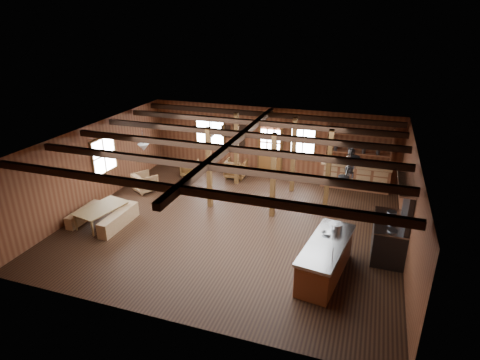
# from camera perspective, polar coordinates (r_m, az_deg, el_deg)

# --- Properties ---
(room) EXTENTS (10.04, 9.04, 2.84)m
(room) POSITION_cam_1_polar(r_m,az_deg,el_deg) (12.12, -1.01, -0.54)
(room) COLOR black
(room) RESTS_ON ground
(ceiling_joists) EXTENTS (9.80, 8.82, 0.18)m
(ceiling_joists) POSITION_cam_1_polar(r_m,az_deg,el_deg) (11.84, -0.77, 5.49)
(ceiling_joists) COLOR black
(ceiling_joists) RESTS_ON ceiling
(timber_posts) EXTENTS (3.95, 2.35, 2.80)m
(timber_posts) POSITION_cam_1_polar(r_m,az_deg,el_deg) (13.83, 3.92, 2.39)
(timber_posts) COLOR #442B13
(timber_posts) RESTS_ON floor
(back_door) EXTENTS (1.02, 0.08, 2.15)m
(back_door) POSITION_cam_1_polar(r_m,az_deg,el_deg) (16.29, 4.28, 3.59)
(back_door) COLOR brown
(back_door) RESTS_ON floor
(window_back_left) EXTENTS (1.32, 0.06, 1.32)m
(window_back_left) POSITION_cam_1_polar(r_m,az_deg,el_deg) (16.88, -4.27, 6.83)
(window_back_left) COLOR white
(window_back_left) RESTS_ON wall_back
(window_back_right) EXTENTS (1.02, 0.06, 1.32)m
(window_back_right) POSITION_cam_1_polar(r_m,az_deg,el_deg) (15.82, 8.94, 5.54)
(window_back_right) COLOR white
(window_back_right) RESTS_ON wall_back
(window_left) EXTENTS (0.14, 1.24, 1.32)m
(window_left) POSITION_cam_1_polar(r_m,az_deg,el_deg) (14.76, -18.81, 3.35)
(window_left) COLOR white
(window_left) RESTS_ON wall_back
(notice_boards) EXTENTS (1.08, 0.03, 0.90)m
(notice_boards) POSITION_cam_1_polar(r_m,az_deg,el_deg) (16.48, -0.72, 6.64)
(notice_boards) COLOR beige
(notice_boards) RESTS_ON wall_back
(back_counter) EXTENTS (2.55, 0.60, 2.45)m
(back_counter) POSITION_cam_1_polar(r_m,az_deg,el_deg) (15.71, 16.09, 0.93)
(back_counter) COLOR brown
(back_counter) RESTS_ON floor
(pendant_lamps) EXTENTS (1.86, 2.36, 0.66)m
(pendant_lamps) POSITION_cam_1_polar(r_m,az_deg,el_deg) (13.55, -8.63, 5.56)
(pendant_lamps) COLOR #313033
(pendant_lamps) RESTS_ON ceiling
(pot_rack) EXTENTS (0.46, 3.00, 0.44)m
(pot_rack) POSITION_cam_1_polar(r_m,az_deg,el_deg) (11.40, 15.27, 1.82)
(pot_rack) COLOR #313033
(pot_rack) RESTS_ON ceiling
(kitchen_island) EXTENTS (1.24, 2.60, 1.20)m
(kitchen_island) POSITION_cam_1_polar(r_m,az_deg,el_deg) (10.44, 12.03, -10.92)
(kitchen_island) COLOR brown
(kitchen_island) RESTS_ON floor
(step_stool) EXTENTS (0.52, 0.38, 0.45)m
(step_stool) POSITION_cam_1_polar(r_m,az_deg,el_deg) (11.43, 12.22, -9.24)
(step_stool) COLOR olive
(step_stool) RESTS_ON floor
(commercial_range) EXTENTS (0.89, 1.74, 2.15)m
(commercial_range) POSITION_cam_1_polar(r_m,az_deg,el_deg) (11.68, 20.81, -7.01)
(commercial_range) COLOR #313033
(commercial_range) RESTS_ON floor
(dining_table) EXTENTS (1.19, 1.75, 0.56)m
(dining_table) POSITION_cam_1_polar(r_m,az_deg,el_deg) (13.37, -18.89, -4.82)
(dining_table) COLOR olive
(dining_table) RESTS_ON floor
(bench_wall) EXTENTS (0.27, 1.45, 0.40)m
(bench_wall) POSITION_cam_1_polar(r_m,az_deg,el_deg) (13.85, -21.34, -4.59)
(bench_wall) COLOR olive
(bench_wall) RESTS_ON floor
(bench_aisle) EXTENTS (0.33, 1.75, 0.48)m
(bench_aisle) POSITION_cam_1_polar(r_m,az_deg,el_deg) (13.06, -16.84, -5.41)
(bench_aisle) COLOR olive
(bench_aisle) RESTS_ON floor
(armchair_a) EXTENTS (0.80, 0.82, 0.62)m
(armchair_a) POSITION_cam_1_polar(r_m,az_deg,el_deg) (16.59, -7.16, 1.74)
(armchair_a) COLOR brown
(armchair_a) RESTS_ON floor
(armchair_b) EXTENTS (0.83, 0.85, 0.75)m
(armchair_b) POSITION_cam_1_polar(r_m,az_deg,el_deg) (16.21, -0.58, 1.65)
(armchair_b) COLOR brown
(armchair_b) RESTS_ON floor
(armchair_c) EXTENTS (1.04, 1.05, 0.70)m
(armchair_c) POSITION_cam_1_polar(r_m,az_deg,el_deg) (15.34, -13.36, -0.32)
(armchair_c) COLOR brown
(armchair_c) RESTS_ON floor
(counter_pot) EXTENTS (0.33, 0.33, 0.20)m
(counter_pot) POSITION_cam_1_polar(r_m,az_deg,el_deg) (10.76, 13.48, -6.50)
(counter_pot) COLOR silver
(counter_pot) RESTS_ON kitchen_island
(bowl) EXTENTS (0.24, 0.24, 0.06)m
(bowl) POSITION_cam_1_polar(r_m,az_deg,el_deg) (10.55, 12.17, -7.43)
(bowl) COLOR silver
(bowl) RESTS_ON kitchen_island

